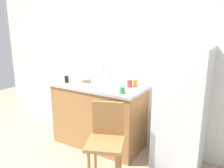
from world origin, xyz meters
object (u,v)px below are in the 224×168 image
terracotta_bowl (86,80)px  cup_black (67,79)px  cup_green (122,90)px  cup_red (130,84)px  chair (106,138)px  refrigerator (182,110)px  cup_orange (136,83)px

terracotta_bowl → cup_black: (-0.22, -0.16, 0.02)m
cup_green → cup_red: (-0.05, 0.31, 0.01)m
chair → cup_red: (-0.07, 0.72, 0.46)m
chair → terracotta_bowl: terracotta_bowl is taller
refrigerator → cup_red: bearing=173.4°
cup_green → cup_black: 0.95m
cup_green → cup_orange: 0.36m
refrigerator → cup_green: (-0.68, -0.22, 0.20)m
cup_red → terracotta_bowl: bearing=-173.5°
refrigerator → terracotta_bowl: 1.42m
chair → cup_red: cup_red is taller
cup_black → cup_red: (0.90, 0.24, 0.00)m
terracotta_bowl → cup_black: 0.28m
cup_green → cup_orange: size_ratio=0.82×
cup_green → cup_orange: bearing=88.4°
refrigerator → cup_green: refrigerator is taller
chair → terracotta_bowl: 1.08m
cup_green → cup_black: cup_black is taller
terracotta_bowl → cup_orange: bearing=10.4°
cup_green → chair: bearing=-86.5°
terracotta_bowl → cup_green: size_ratio=1.84×
refrigerator → cup_black: size_ratio=15.92×
cup_green → cup_black: (-0.95, 0.06, 0.01)m
terracotta_bowl → cup_orange: 0.75m
terracotta_bowl → cup_green: 0.76m
cup_green → cup_black: size_ratio=0.88×
chair → cup_black: cup_black is taller
chair → cup_orange: size_ratio=8.82×
refrigerator → cup_green: bearing=-162.1°
cup_red → cup_orange: cup_orange is taller
cup_green → terracotta_bowl: bearing=162.5°
cup_black → cup_orange: (0.96, 0.30, 0.00)m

